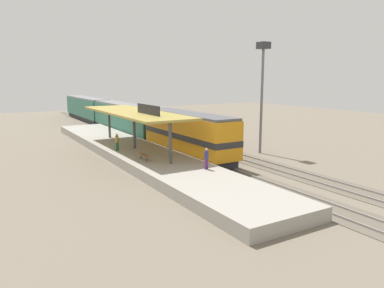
% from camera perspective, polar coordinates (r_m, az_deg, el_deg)
% --- Properties ---
extents(ground_plane, '(120.00, 120.00, 0.00)m').
position_cam_1_polar(ground_plane, '(41.03, -0.35, -1.00)').
color(ground_plane, '#706656').
extents(track_near, '(3.20, 110.00, 0.16)m').
position_cam_1_polar(track_near, '(40.06, -2.82, -1.24)').
color(track_near, '#5F5649').
rests_on(track_near, ground).
extents(track_far, '(3.20, 110.00, 0.16)m').
position_cam_1_polar(track_far, '(42.37, 2.68, -0.60)').
color(track_far, '#5F5649').
rests_on(track_far, ground).
extents(platform, '(6.00, 44.00, 0.90)m').
position_cam_1_polar(platform, '(38.09, -8.94, -1.31)').
color(platform, '#9E998E').
rests_on(platform, ground).
extents(station_canopy, '(5.20, 18.00, 4.70)m').
position_cam_1_polar(station_canopy, '(37.40, -9.06, 4.80)').
color(station_canopy, '#47474C').
rests_on(station_canopy, platform).
extents(platform_bench, '(0.44, 1.70, 0.50)m').
position_cam_1_polar(platform_bench, '(32.33, -7.58, -1.74)').
color(platform_bench, '#333338').
rests_on(platform_bench, platform).
extents(locomotive, '(2.93, 14.43, 4.44)m').
position_cam_1_polar(locomotive, '(37.10, -0.70, 1.58)').
color(locomotive, '#28282D').
rests_on(locomotive, track_near).
extents(passenger_carriage_front, '(2.90, 20.00, 4.24)m').
position_cam_1_polar(passenger_carriage_front, '(53.32, -10.47, 3.97)').
color(passenger_carriage_front, '#28282D').
rests_on(passenger_carriage_front, track_near).
extents(passenger_carriage_rear, '(2.90, 20.00, 4.24)m').
position_cam_1_polar(passenger_carriage_rear, '(73.11, -16.21, 5.40)').
color(passenger_carriage_rear, '#28282D').
rests_on(passenger_carriage_rear, track_near).
extents(freight_car, '(2.80, 12.00, 3.54)m').
position_cam_1_polar(freight_car, '(44.81, 0.37, 2.52)').
color(freight_car, '#28282D').
rests_on(freight_car, track_far).
extents(light_mast, '(1.10, 1.10, 11.70)m').
position_cam_1_polar(light_mast, '(39.44, 10.99, 10.64)').
color(light_mast, slate).
rests_on(light_mast, ground).
extents(person_waiting, '(0.34, 0.34, 1.71)m').
position_cam_1_polar(person_waiting, '(36.88, -11.68, 0.44)').
color(person_waiting, '#23603D').
rests_on(person_waiting, platform).
extents(person_walking, '(0.34, 0.34, 1.71)m').
position_cam_1_polar(person_walking, '(28.76, 2.27, -2.12)').
color(person_walking, '#663375').
rests_on(person_walking, platform).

